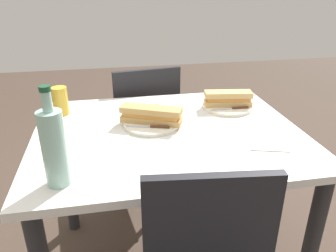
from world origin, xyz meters
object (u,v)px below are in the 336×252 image
(dining_table, at_px, (168,155))
(knife_far, at_px, (232,108))
(chair_near, at_px, (144,124))
(knife_near, at_px, (150,127))
(water_bottle, at_px, (54,147))
(baguette_sandwich_far, at_px, (228,98))
(baguette_sandwich_near, at_px, (151,115))
(beer_glass, at_px, (60,101))
(plate_near, at_px, (151,124))
(plate_far, at_px, (227,106))
(olive_bowl, at_px, (151,105))

(dining_table, height_order, knife_far, knife_far)
(dining_table, distance_m, chair_near, 0.65)
(knife_near, distance_m, water_bottle, 0.47)
(knife_near, xyz_separation_m, baguette_sandwich_far, (-0.40, -0.18, 0.03))
(baguette_sandwich_near, distance_m, beer_glass, 0.44)
(chair_near, bearing_deg, baguette_sandwich_far, 129.40)
(plate_near, distance_m, knife_far, 0.40)
(plate_near, relative_size, baguette_sandwich_far, 1.03)
(plate_near, xyz_separation_m, plate_far, (-0.39, -0.13, 0.00))
(knife_far, relative_size, beer_glass, 1.41)
(knife_near, bearing_deg, baguette_sandwich_near, -101.91)
(knife_far, distance_m, beer_glass, 0.79)
(plate_far, xyz_separation_m, knife_far, (-0.00, 0.05, 0.01))
(chair_near, relative_size, plate_near, 3.69)
(plate_far, xyz_separation_m, beer_glass, (0.78, -0.07, 0.06))
(knife_near, distance_m, olive_bowl, 0.26)
(dining_table, distance_m, water_bottle, 0.56)
(knife_near, distance_m, plate_far, 0.44)
(plate_far, bearing_deg, water_bottle, 34.84)
(chair_near, xyz_separation_m, plate_far, (-0.36, 0.44, 0.26))
(baguette_sandwich_near, height_order, plate_far, baguette_sandwich_near)
(water_bottle, xyz_separation_m, olive_bowl, (-0.37, -0.58, -0.11))
(plate_near, relative_size, baguette_sandwich_near, 0.90)
(chair_near, relative_size, baguette_sandwich_far, 3.81)
(baguette_sandwich_near, height_order, knife_far, baguette_sandwich_near)
(plate_near, bearing_deg, baguette_sandwich_far, -161.11)
(knife_near, relative_size, water_bottle, 0.56)
(chair_near, distance_m, plate_far, 0.62)
(baguette_sandwich_near, relative_size, plate_far, 1.11)
(knife_near, height_order, plate_far, knife_near)
(beer_glass, bearing_deg, plate_near, 152.43)
(chair_near, bearing_deg, beer_glass, 41.52)
(dining_table, bearing_deg, chair_near, -87.19)
(dining_table, xyz_separation_m, beer_glass, (0.45, -0.26, 0.18))
(plate_far, bearing_deg, knife_far, 93.86)
(plate_near, bearing_deg, olive_bowl, -97.59)
(knife_near, bearing_deg, plate_far, -155.17)
(dining_table, height_order, knife_near, knife_near)
(baguette_sandwich_far, relative_size, olive_bowl, 2.72)
(chair_near, distance_m, baguette_sandwich_far, 0.64)
(plate_far, bearing_deg, dining_table, 30.81)
(water_bottle, bearing_deg, plate_far, -145.16)
(plate_far, height_order, baguette_sandwich_far, baguette_sandwich_far)
(plate_near, xyz_separation_m, water_bottle, (0.34, 0.37, 0.12))
(plate_far, height_order, knife_far, knife_far)
(dining_table, xyz_separation_m, baguette_sandwich_near, (0.06, -0.06, 0.17))
(plate_near, bearing_deg, knife_near, 78.09)
(chair_near, height_order, plate_far, chair_near)
(baguette_sandwich_near, bearing_deg, plate_near, 180.00)
(dining_table, bearing_deg, knife_near, -8.73)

